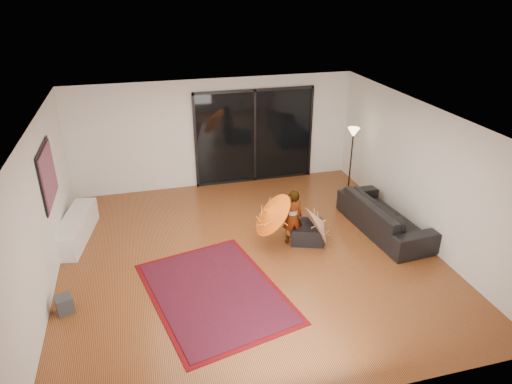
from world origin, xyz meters
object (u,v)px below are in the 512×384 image
object	(u,v)px
sofa	(384,216)
ottoman	(307,232)
child	(292,217)
media_console	(76,228)

from	to	relation	value
sofa	ottoman	bearing A→B (deg)	83.77
sofa	child	world-z (taller)	child
media_console	child	xyz separation A→B (m)	(4.18, -1.25, 0.33)
sofa	child	distance (m)	2.03
media_console	sofa	distance (m)	6.33
sofa	child	size ratio (longest dim) A/B	2.08
media_console	ottoman	distance (m)	4.68
media_console	sofa	xyz separation A→B (m)	(6.20, -1.29, 0.10)
sofa	media_console	bearing A→B (deg)	73.77
media_console	sofa	bearing A→B (deg)	-1.44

